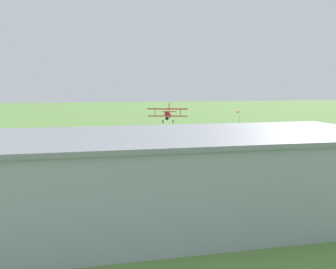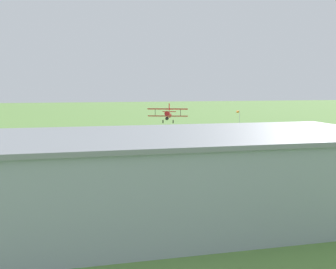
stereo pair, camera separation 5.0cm
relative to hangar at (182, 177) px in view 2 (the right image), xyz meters
The scene contains 8 objects.
ground_plane 40.77m from the hangar, 92.04° to the right, with size 400.00×400.00×0.00m, color #608C42.
hangar is the anchor object (origin of this frame).
biplane 38.63m from the hangar, 100.86° to the right, with size 7.63×6.98×3.63m.
car_yellow 21.00m from the hangar, 35.19° to the right, with size 1.93×4.60×1.71m.
person_crossing_taxiway 20.67m from the hangar, 48.08° to the right, with size 0.48×0.48×1.61m.
person_beside_truck 23.59m from the hangar, 46.90° to the right, with size 0.43×0.43×1.72m.
person_watching_takeoff 19.96m from the hangar, 147.64° to the right, with size 0.50×0.50×1.75m.
windsock 58.21m from the hangar, 117.59° to the right, with size 1.43×1.35×5.71m.
Camera 2 is at (9.37, 70.35, 11.40)m, focal length 39.78 mm.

